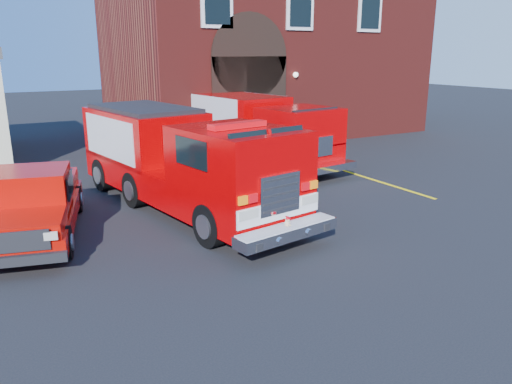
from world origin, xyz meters
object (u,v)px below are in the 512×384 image
fire_engine (181,159)px  secondary_truck (253,127)px  fire_station (261,51)px  pickup_truck (34,204)px

fire_engine → secondary_truck: fire_engine is taller
fire_station → fire_engine: 15.09m
fire_station → secondary_truck: fire_station is taller
fire_station → fire_engine: (-9.28, -11.56, -2.88)m
fire_engine → secondary_truck: (4.58, 4.13, 0.01)m
pickup_truck → secondary_truck: secondary_truck is taller
pickup_truck → secondary_truck: (8.37, 4.50, 0.61)m
fire_engine → secondary_truck: size_ratio=1.10×
fire_station → pickup_truck: 18.03m
fire_engine → pickup_truck: fire_engine is taller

